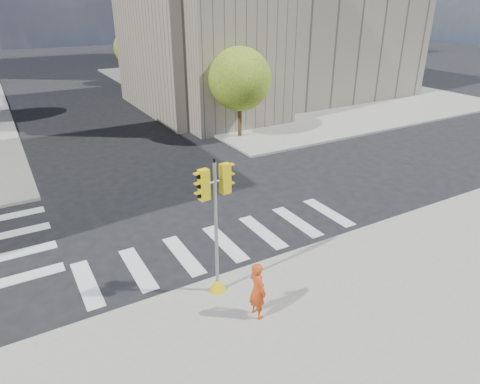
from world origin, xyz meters
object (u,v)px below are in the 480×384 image
Objects in this scene: lamp_near at (219,63)px; photographer at (257,290)px; traffic_signal at (216,239)px; lamp_far at (154,46)px.

lamp_near is 22.72m from photographer.
lamp_far is at bearing 65.83° from traffic_signal.
traffic_signal is at bearing 12.27° from photographer.
lamp_far is 35.83m from photographer.
traffic_signal is 2.03m from photographer.
lamp_far is at bearing 90.00° from lamp_near.
traffic_signal is 2.49× the size of photographer.
photographer is at bearing -105.18° from lamp_far.
lamp_near is 1.75× the size of traffic_signal.
lamp_near is at bearing 54.87° from traffic_signal.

